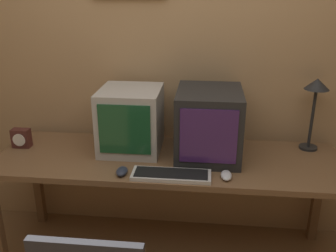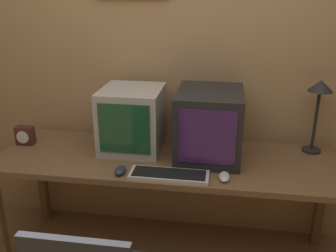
% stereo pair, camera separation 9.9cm
% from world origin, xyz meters
% --- Properties ---
extents(wall_back, '(8.00, 0.08, 2.60)m').
position_xyz_m(wall_back, '(-0.00, 1.37, 1.30)').
color(wall_back, tan).
rests_on(wall_back, ground_plane).
extents(desk, '(2.17, 0.68, 0.75)m').
position_xyz_m(desk, '(0.00, 0.96, 0.67)').
color(desk, brown).
rests_on(desk, ground_plane).
extents(monitor_left, '(0.38, 0.41, 0.41)m').
position_xyz_m(monitor_left, '(-0.25, 1.07, 0.95)').
color(monitor_left, '#B7B2A8').
rests_on(monitor_left, desk).
extents(monitor_right, '(0.39, 0.47, 0.42)m').
position_xyz_m(monitor_right, '(0.25, 1.03, 0.96)').
color(monitor_right, black).
rests_on(monitor_right, desk).
extents(keyboard_main, '(0.45, 0.15, 0.03)m').
position_xyz_m(keyboard_main, '(0.04, 0.71, 0.76)').
color(keyboard_main, beige).
rests_on(keyboard_main, desk).
extents(mouse_near_keyboard, '(0.06, 0.11, 0.03)m').
position_xyz_m(mouse_near_keyboard, '(0.35, 0.73, 0.76)').
color(mouse_near_keyboard, silver).
rests_on(mouse_near_keyboard, desk).
extents(mouse_far_corner, '(0.06, 0.11, 0.04)m').
position_xyz_m(mouse_far_corner, '(-0.24, 0.71, 0.77)').
color(mouse_far_corner, '#282D3D').
rests_on(mouse_far_corner, desk).
extents(desk_clock, '(0.12, 0.07, 0.13)m').
position_xyz_m(desk_clock, '(-0.99, 1.02, 0.81)').
color(desk_clock, '#4C231E').
rests_on(desk_clock, desk).
extents(desk_lamp, '(0.15, 0.15, 0.47)m').
position_xyz_m(desk_lamp, '(0.91, 1.19, 1.12)').
color(desk_lamp, black).
rests_on(desk_lamp, desk).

